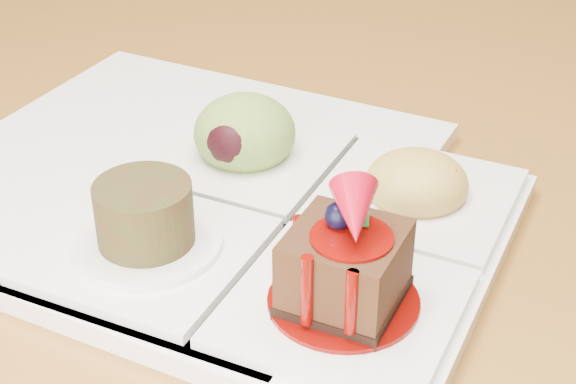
% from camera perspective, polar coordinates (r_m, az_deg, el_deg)
% --- Properties ---
extents(dining_table, '(1.00, 1.80, 0.75)m').
position_cam_1_polar(dining_table, '(0.86, -2.55, 7.40)').
color(dining_table, olive).
rests_on(dining_table, ground).
extents(sampler_plate, '(0.24, 0.24, 0.09)m').
position_cam_1_polar(sampler_plate, '(0.49, -0.04, -1.43)').
color(sampler_plate, white).
rests_on(sampler_plate, dining_table).
extents(second_plate, '(0.30, 0.30, 0.01)m').
position_cam_1_polar(second_plate, '(0.55, -7.62, 0.83)').
color(second_plate, white).
rests_on(second_plate, dining_table).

